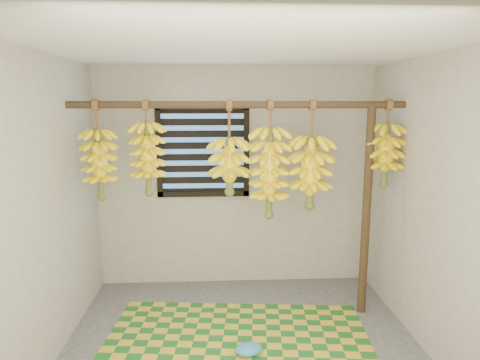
{
  "coord_description": "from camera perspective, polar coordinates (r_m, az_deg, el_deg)",
  "views": [
    {
      "loc": [
        -0.2,
        -3.13,
        2.02
      ],
      "look_at": [
        0.0,
        0.55,
        1.35
      ],
      "focal_mm": 32.0,
      "sensor_mm": 36.0,
      "label": 1
    }
  ],
  "objects": [
    {
      "name": "floor",
      "position": [
        3.73,
        0.5,
        -22.54
      ],
      "size": [
        3.0,
        3.0,
        0.01
      ],
      "primitive_type": "cube",
      "color": "#444444",
      "rests_on": "ground"
    },
    {
      "name": "ceiling",
      "position": [
        3.16,
        0.57,
        17.29
      ],
      "size": [
        3.0,
        3.0,
        0.01
      ],
      "primitive_type": "cube",
      "color": "silver",
      "rests_on": "wall_back"
    },
    {
      "name": "wall_back",
      "position": [
        4.71,
        -0.64,
        0.29
      ],
      "size": [
        3.0,
        0.01,
        2.4
      ],
      "primitive_type": "cube",
      "color": "gray",
      "rests_on": "floor"
    },
    {
      "name": "wall_left",
      "position": [
        3.49,
        -25.04,
        -4.29
      ],
      "size": [
        0.01,
        3.0,
        2.4
      ],
      "primitive_type": "cube",
      "color": "gray",
      "rests_on": "floor"
    },
    {
      "name": "wall_right",
      "position": [
        3.66,
        24.82,
        -3.63
      ],
      "size": [
        0.01,
        3.0,
        2.4
      ],
      "primitive_type": "cube",
      "color": "gray",
      "rests_on": "floor"
    },
    {
      "name": "window",
      "position": [
        4.64,
        -4.96,
        3.83
      ],
      "size": [
        1.0,
        0.04,
        1.0
      ],
      "color": "black",
      "rests_on": "wall_back"
    },
    {
      "name": "hanging_pole",
      "position": [
        3.84,
        -0.12,
        10.0
      ],
      "size": [
        3.0,
        0.06,
        0.06
      ],
      "primitive_type": "cylinder",
      "rotation": [
        0.0,
        1.57,
        0.0
      ],
      "color": "#3D2E19",
      "rests_on": "wall_left"
    },
    {
      "name": "support_post",
      "position": [
        4.2,
        16.49,
        -4.17
      ],
      "size": [
        0.08,
        0.08,
        2.0
      ],
      "primitive_type": "cylinder",
      "color": "#3D2E19",
      "rests_on": "floor"
    },
    {
      "name": "woven_mat",
      "position": [
        3.72,
        -0.53,
        -22.46
      ],
      "size": [
        2.43,
        2.02,
        0.01
      ],
      "primitive_type": "cube",
      "rotation": [
        0.0,
        0.0,
        -0.1
      ],
      "color": "#1B5D1F",
      "rests_on": "floor"
    },
    {
      "name": "plastic_bag",
      "position": [
        3.71,
        1.16,
        -21.63
      ],
      "size": [
        0.26,
        0.21,
        0.09
      ],
      "primitive_type": "ellipsoid",
      "rotation": [
        0.0,
        0.0,
        0.22
      ],
      "color": "teal",
      "rests_on": "woven_mat"
    },
    {
      "name": "banana_bunch_a",
      "position": [
        4.01,
        -18.23,
        2.01
      ],
      "size": [
        0.31,
        0.31,
        0.89
      ],
      "color": "brown",
      "rests_on": "hanging_pole"
    },
    {
      "name": "banana_bunch_b",
      "position": [
        3.91,
        -12.19,
        2.81
      ],
      "size": [
        0.31,
        0.31,
        0.85
      ],
      "color": "brown",
      "rests_on": "hanging_pole"
    },
    {
      "name": "banana_bunch_c",
      "position": [
        3.87,
        -1.42,
        1.85
      ],
      "size": [
        0.35,
        0.35,
        0.86
      ],
      "color": "brown",
      "rests_on": "hanging_pole"
    },
    {
      "name": "banana_bunch_d",
      "position": [
        3.91,
        3.95,
        0.95
      ],
      "size": [
        0.37,
        0.37,
        1.08
      ],
      "color": "brown",
      "rests_on": "hanging_pole"
    },
    {
      "name": "banana_bunch_e",
      "position": [
        3.98,
        9.37,
        1.0
      ],
      "size": [
        0.38,
        0.38,
        0.99
      ],
      "color": "brown",
      "rests_on": "hanging_pole"
    },
    {
      "name": "banana_bunch_f",
      "position": [
        4.16,
        18.82,
        3.17
      ],
      "size": [
        0.33,
        0.33,
        0.8
      ],
      "color": "brown",
      "rests_on": "hanging_pole"
    }
  ]
}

